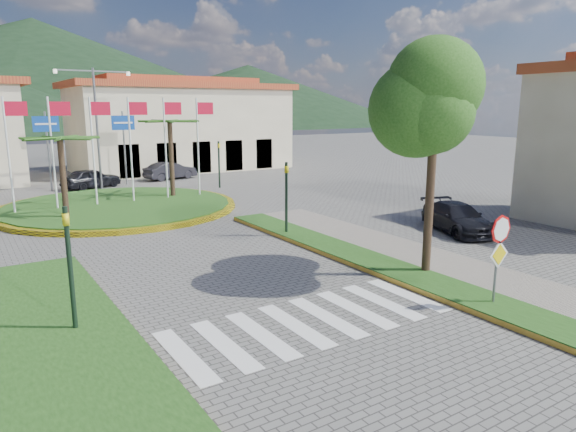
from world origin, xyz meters
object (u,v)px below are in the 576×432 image
stop_sign (499,246)px  car_dark_b (170,171)px  car_dark_a (91,178)px  roundabout_island (119,206)px  deciduous_tree (434,117)px  car_side_right (457,218)px

stop_sign → car_dark_b: size_ratio=0.65×
car_dark_a → roundabout_island: bearing=157.2°
deciduous_tree → car_dark_a: deciduous_tree is taller
car_dark_b → deciduous_tree: bearing=165.3°
stop_sign → car_dark_b: stop_sign is taller
car_dark_a → car_side_right: car_dark_a is taller
roundabout_island → car_dark_a: bearing=86.8°
car_dark_b → car_side_right: bearing=179.0°
stop_sign → car_dark_a: bearing=98.8°
car_dark_a → car_side_right: (10.82, -22.18, -0.04)m
roundabout_island → stop_sign: size_ratio=4.79×
car_dark_a → stop_sign: bearing=169.1°
roundabout_island → stop_sign: 20.69m
stop_sign → car_side_right: 9.19m
car_side_right → stop_sign: bearing=-113.7°
stop_sign → car_dark_b: bearing=86.7°
stop_sign → car_side_right: stop_sign is taller
deciduous_tree → car_dark_a: bearing=101.1°
deciduous_tree → stop_sign: bearing=-101.2°
car_dark_b → car_side_right: (4.67, -23.42, -0.03)m
roundabout_island → car_dark_b: 11.90m
roundabout_island → deciduous_tree: bearing=-72.1°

